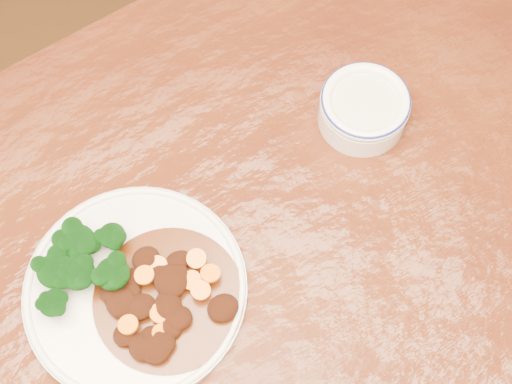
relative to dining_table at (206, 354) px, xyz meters
name	(u,v)px	position (x,y,z in m)	size (l,w,h in m)	color
dining_table	(206,354)	(0.00, 0.00, 0.00)	(1.58, 1.05, 0.75)	#4C200D
dinner_plate	(135,289)	(-0.04, 0.08, 0.09)	(0.25, 0.25, 0.02)	silver
broccoli_florets	(81,265)	(-0.08, 0.13, 0.12)	(0.12, 0.09, 0.05)	#5B8846
mince_stew	(161,301)	(-0.02, 0.05, 0.10)	(0.17, 0.17, 0.03)	#461B07
dip_bowl	(364,108)	(0.31, 0.15, 0.11)	(0.11, 0.11, 0.05)	white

